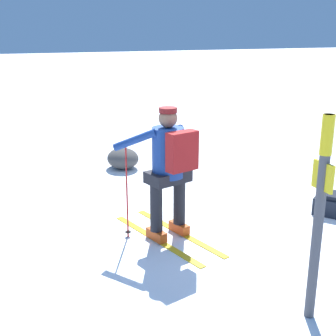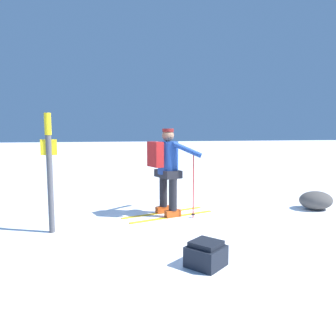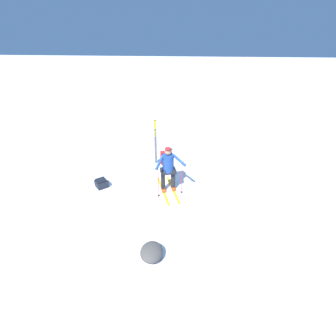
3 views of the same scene
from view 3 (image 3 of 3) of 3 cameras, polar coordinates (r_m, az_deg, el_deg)
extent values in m
plane|color=white|center=(8.95, -2.88, -6.04)|extent=(80.00, 80.00, 0.00)
cube|color=gold|center=(9.24, 1.07, -4.67)|extent=(1.68, 0.61, 0.01)
cube|color=#C64714|center=(9.21, 1.08, -4.33)|extent=(0.32, 0.20, 0.12)
cylinder|color=black|center=(9.00, 1.10, -2.28)|extent=(0.15, 0.15, 0.66)
cube|color=gold|center=(9.17, -1.08, -4.96)|extent=(1.68, 0.61, 0.01)
cube|color=#C64714|center=(9.14, -1.09, -4.62)|extent=(0.32, 0.20, 0.12)
cylinder|color=black|center=(8.93, -1.11, -2.56)|extent=(0.15, 0.15, 0.66)
cube|color=black|center=(8.79, 0.00, -0.60)|extent=(0.46, 0.58, 0.14)
cylinder|color=navy|center=(8.65, 0.00, 1.11)|extent=(0.38, 0.38, 0.60)
sphere|color=#8C664C|center=(8.46, 0.00, 3.55)|extent=(0.22, 0.22, 0.22)
cylinder|color=maroon|center=(8.42, 0.00, 4.14)|extent=(0.21, 0.21, 0.06)
cube|color=maroon|center=(8.84, -0.41, 2.31)|extent=(0.26, 0.40, 0.45)
cylinder|color=red|center=(8.73, 3.01, -2.32)|extent=(0.02, 0.02, 1.19)
cylinder|color=black|center=(9.03, 2.92, -5.22)|extent=(0.07, 0.07, 0.01)
cylinder|color=navy|center=(8.47, 2.49, 1.67)|extent=(0.39, 0.49, 0.30)
cylinder|color=red|center=(8.57, -2.11, -2.99)|extent=(0.02, 0.02, 1.19)
cylinder|color=black|center=(8.87, -2.05, -5.92)|extent=(0.07, 0.07, 0.01)
cylinder|color=navy|center=(8.33, -1.86, 1.17)|extent=(0.54, 0.25, 0.30)
cube|color=black|center=(9.63, -14.26, -3.34)|extent=(0.55, 0.55, 0.24)
cube|color=black|center=(9.55, -14.37, -2.58)|extent=(0.45, 0.45, 0.06)
cylinder|color=#4C4C51|center=(10.56, -2.75, 5.59)|extent=(0.09, 0.09, 1.85)
cylinder|color=yellow|center=(10.28, -2.85, 9.46)|extent=(0.10, 0.10, 0.33)
cube|color=yellow|center=(10.41, -2.80, 7.64)|extent=(0.24, 0.03, 0.24)
ellipsoid|color=#474442|center=(6.82, -3.59, -17.80)|extent=(0.67, 0.57, 0.37)
camera|label=1|loc=(12.95, 9.95, 17.17)|focal=50.00mm
camera|label=2|loc=(11.53, -30.40, 7.16)|focal=35.00mm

